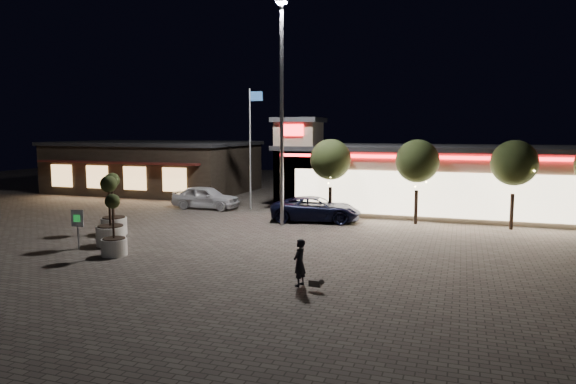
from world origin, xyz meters
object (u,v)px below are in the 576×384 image
(white_sedan, at_px, (206,197))
(valet_sign, at_px, (77,222))
(pedestrian, at_px, (300,263))
(planter_left, at_px, (114,216))
(planter_mid, at_px, (114,237))
(pickup_truck, at_px, (316,209))

(white_sedan, relative_size, valet_sign, 2.56)
(pedestrian, relative_size, planter_left, 0.51)
(white_sedan, xyz_separation_m, valet_sign, (0.23, -12.50, 0.47))
(pedestrian, distance_m, valet_sign, 11.20)
(pedestrian, height_order, planter_mid, planter_mid)
(pedestrian, bearing_deg, pickup_truck, -155.68)
(pickup_truck, height_order, planter_left, planter_left)
(pickup_truck, height_order, valet_sign, valet_sign)
(white_sedan, distance_m, valet_sign, 12.51)
(white_sedan, distance_m, planter_left, 9.27)
(pedestrian, bearing_deg, planter_left, -103.16)
(white_sedan, bearing_deg, pedestrian, -143.34)
(pickup_truck, bearing_deg, planter_left, 119.18)
(pedestrian, bearing_deg, planter_mid, -88.80)
(pickup_truck, distance_m, valet_sign, 13.12)
(white_sedan, height_order, pedestrian, pedestrian)
(white_sedan, xyz_separation_m, pedestrian, (11.24, -14.50, 0.03))
(white_sedan, height_order, planter_left, planter_left)
(pickup_truck, relative_size, white_sedan, 1.14)
(planter_left, bearing_deg, pedestrian, -24.35)
(valet_sign, bearing_deg, planter_mid, -11.47)
(pedestrian, height_order, valet_sign, valet_sign)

